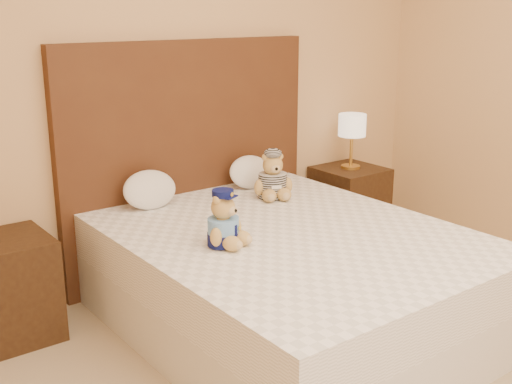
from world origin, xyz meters
TOP-DOWN VIEW (x-y plane):
  - bed at (0.00, 1.20)m, footprint 1.60×2.00m
  - headboard at (0.00, 2.21)m, footprint 1.75×0.08m
  - nightstand_left at (-1.25, 2.00)m, footprint 0.45×0.45m
  - nightstand_right at (1.25, 2.00)m, footprint 0.45×0.45m
  - lamp at (1.25, 2.00)m, footprint 0.20×0.20m
  - teddy_police at (-0.39, 1.25)m, footprint 0.31×0.31m
  - teddy_prisoner at (0.32, 1.75)m, footprint 0.33×0.32m
  - pillow_left at (-0.38, 2.03)m, footprint 0.34×0.22m
  - pillow_right at (0.35, 2.03)m, footprint 0.32×0.21m

SIDE VIEW (x-z plane):
  - nightstand_left at x=-1.25m, z-range 0.00..0.55m
  - nightstand_right at x=1.25m, z-range 0.00..0.55m
  - bed at x=0.00m, z-range 0.00..0.55m
  - pillow_right at x=0.35m, z-range 0.55..0.77m
  - pillow_left at x=-0.38m, z-range 0.55..0.79m
  - teddy_police at x=-0.39m, z-range 0.55..0.83m
  - teddy_prisoner at x=0.32m, z-range 0.55..0.84m
  - headboard at x=0.00m, z-range 0.00..1.50m
  - lamp at x=1.25m, z-range 0.65..1.05m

